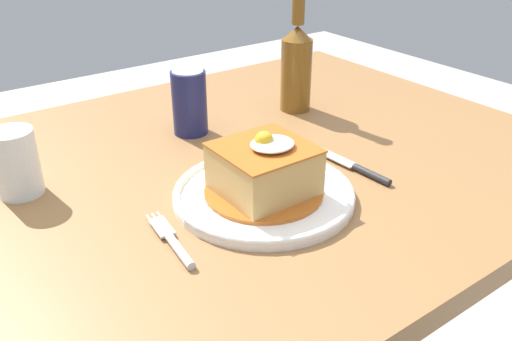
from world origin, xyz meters
The scene contains 8 objects.
dining_table centered at (0.00, 0.00, 0.65)m, with size 1.17×0.89×0.77m.
main_plate centered at (-0.04, -0.13, 0.78)m, with size 0.28×0.28×0.02m.
sandwich_meal centered at (-0.04, -0.13, 0.82)m, with size 0.18×0.18×0.10m.
fork centered at (-0.21, -0.16, 0.78)m, with size 0.03×0.14×0.01m.
knife centered at (0.14, -0.16, 0.78)m, with size 0.03×0.17×0.01m.
soda_can centered at (-0.01, 0.15, 0.83)m, with size 0.07×0.07×0.12m.
beer_bottle_amber centered at (0.24, 0.13, 0.87)m, with size 0.06×0.06×0.27m.
drinking_glass centered at (-0.34, 0.10, 0.82)m, with size 0.07×0.07×0.10m.
Camera 1 is at (-0.47, -0.71, 1.20)m, focal length 38.03 mm.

